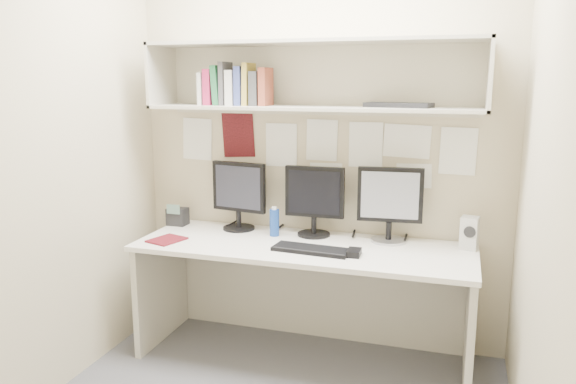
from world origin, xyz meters
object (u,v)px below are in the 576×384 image
(monitor_right, at_px, (390,201))
(maroon_notebook, at_px, (167,240))
(desk_phone, at_px, (178,216))
(desk, at_px, (303,302))
(monitor_center, at_px, (314,198))
(keyboard, at_px, (311,250))
(speaker, at_px, (469,233))
(monitor_left, at_px, (239,193))

(monitor_right, distance_m, maroon_notebook, 1.37)
(monitor_right, distance_m, desk_phone, 1.43)
(desk, distance_m, desk_phone, 1.05)
(desk, relative_size, desk_phone, 13.20)
(monitor_right, height_order, desk_phone, monitor_right)
(monitor_center, height_order, keyboard, monitor_center)
(speaker, bearing_deg, keyboard, -149.26)
(keyboard, relative_size, speaker, 2.32)
(desk, bearing_deg, keyboard, -56.55)
(desk, xyz_separation_m, maroon_notebook, (-0.82, -0.17, 0.37))
(keyboard, height_order, maroon_notebook, keyboard)
(monitor_left, xyz_separation_m, monitor_center, (0.51, 0.00, -0.00))
(monitor_left, bearing_deg, monitor_right, 9.38)
(desk, xyz_separation_m, monitor_center, (0.01, 0.22, 0.60))
(monitor_left, bearing_deg, maroon_notebook, -119.52)
(desk, distance_m, monitor_right, 0.81)
(monitor_left, height_order, speaker, monitor_left)
(monitor_right, height_order, maroon_notebook, monitor_right)
(monitor_left, relative_size, desk_phone, 2.92)
(monitor_left, height_order, monitor_center, monitor_left)
(desk, height_order, desk_phone, desk_phone)
(maroon_notebook, bearing_deg, keyboard, 20.58)
(speaker, xyz_separation_m, maroon_notebook, (-1.76, -0.37, -0.09))
(maroon_notebook, bearing_deg, monitor_left, 68.38)
(desk_phone, bearing_deg, monitor_center, 2.15)
(keyboard, bearing_deg, desk_phone, 167.48)
(monitor_center, height_order, desk_phone, monitor_center)
(monitor_left, distance_m, monitor_right, 0.98)
(maroon_notebook, bearing_deg, monitor_right, 34.18)
(monitor_right, xyz_separation_m, maroon_notebook, (-1.29, -0.39, -0.24))
(keyboard, bearing_deg, monitor_center, 106.71)
(monitor_left, xyz_separation_m, speaker, (1.44, -0.02, -0.15))
(keyboard, bearing_deg, maroon_notebook, -172.12)
(desk_phone, bearing_deg, speaker, 0.60)
(keyboard, bearing_deg, monitor_left, 154.22)
(desk_phone, bearing_deg, maroon_notebook, -71.24)
(desk, bearing_deg, monitor_center, 88.07)
(desk, relative_size, monitor_right, 4.41)
(desk_phone, bearing_deg, monitor_right, 1.60)
(maroon_notebook, bearing_deg, speaker, 29.15)
(monitor_left, distance_m, monitor_center, 0.51)
(speaker, relative_size, maroon_notebook, 0.93)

